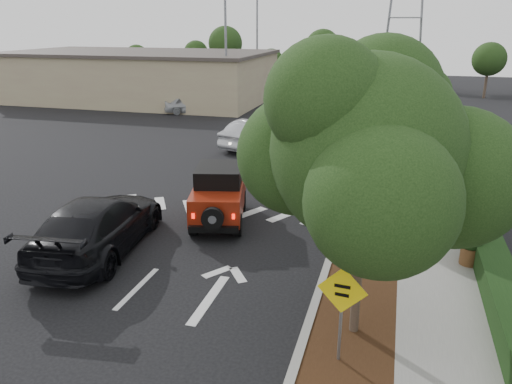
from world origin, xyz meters
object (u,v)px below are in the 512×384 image
at_px(red_jeep, 219,193).
at_px(black_suv_oncoming, 98,225).
at_px(silver_suv_ahead, 289,163).
at_px(speed_hump_sign, 342,302).

bearing_deg(red_jeep, black_suv_oncoming, -142.23).
height_order(silver_suv_ahead, black_suv_oncoming, black_suv_oncoming).
xyz_separation_m(silver_suv_ahead, black_suv_oncoming, (-3.91, -8.72, 0.13)).
xyz_separation_m(black_suv_oncoming, speed_hump_sign, (7.57, -3.38, 0.60)).
bearing_deg(black_suv_oncoming, silver_suv_ahead, -121.25).
distance_m(red_jeep, silver_suv_ahead, 5.54).
distance_m(red_jeep, speed_hump_sign, 8.35).
bearing_deg(black_suv_oncoming, speed_hump_sign, 148.88).
bearing_deg(silver_suv_ahead, speed_hump_sign, -87.55).
height_order(red_jeep, silver_suv_ahead, red_jeep).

